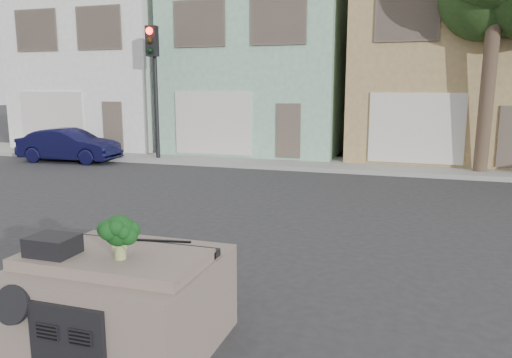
% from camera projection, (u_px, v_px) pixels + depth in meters
% --- Properties ---
extents(ground_plane, '(120.00, 120.00, 0.00)m').
position_uv_depth(ground_plane, '(224.00, 259.00, 8.37)').
color(ground_plane, '#303033').
rests_on(ground_plane, ground).
extents(sidewalk, '(40.00, 3.00, 0.15)m').
position_uv_depth(sidewalk, '(329.00, 164.00, 18.19)').
color(sidewalk, gray).
rests_on(sidewalk, ground).
extents(townhouse_white, '(7.20, 8.20, 7.55)m').
position_uv_depth(townhouse_white, '(123.00, 68.00, 24.57)').
color(townhouse_white, white).
rests_on(townhouse_white, ground).
extents(townhouse_mint, '(7.20, 8.20, 7.55)m').
position_uv_depth(townhouse_mint, '(269.00, 66.00, 22.31)').
color(townhouse_mint, '#8DBEA0').
rests_on(townhouse_mint, ground).
extents(townhouse_tan, '(7.20, 8.20, 7.55)m').
position_uv_depth(townhouse_tan, '(447.00, 63.00, 20.06)').
color(townhouse_tan, '#A48857').
rests_on(townhouse_tan, ground).
extents(navy_sedan, '(3.96, 1.60, 1.28)m').
position_uv_depth(navy_sedan, '(70.00, 162.00, 19.22)').
color(navy_sedan, '#101038').
rests_on(navy_sedan, ground).
extents(traffic_signal, '(0.40, 0.40, 5.10)m').
position_uv_depth(traffic_signal, '(155.00, 95.00, 18.76)').
color(traffic_signal, black).
rests_on(traffic_signal, ground).
extents(tree_near, '(4.40, 4.00, 8.50)m').
position_uv_depth(tree_near, '(491.00, 40.00, 15.27)').
color(tree_near, '#223D18').
rests_on(tree_near, ground).
extents(car_dashboard, '(2.00, 1.80, 1.12)m').
position_uv_depth(car_dashboard, '(123.00, 298.00, 5.46)').
color(car_dashboard, '#79675D').
rests_on(car_dashboard, ground).
extents(instrument_hump, '(0.48, 0.38, 0.20)m').
position_uv_depth(instrument_hump, '(53.00, 245.00, 5.19)').
color(instrument_hump, black).
rests_on(instrument_hump, car_dashboard).
extents(wiper_arm, '(0.69, 0.15, 0.02)m').
position_uv_depth(wiper_arm, '(161.00, 241.00, 5.63)').
color(wiper_arm, black).
rests_on(wiper_arm, car_dashboard).
extents(broccoli, '(0.53, 0.53, 0.47)m').
position_uv_depth(broccoli, '(120.00, 237.00, 5.03)').
color(broccoli, '#0E3410').
rests_on(broccoli, car_dashboard).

